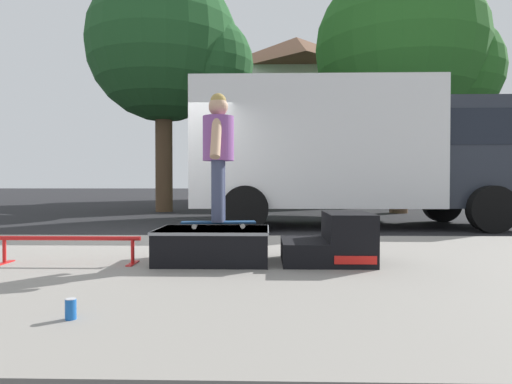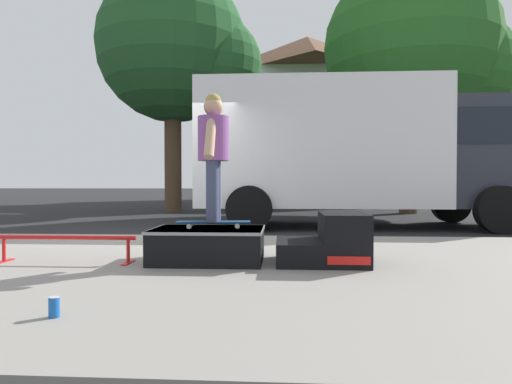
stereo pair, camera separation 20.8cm
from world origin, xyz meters
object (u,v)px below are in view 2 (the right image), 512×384
object	(u,v)px
skate_box	(208,244)
box_truck	(362,148)
skateboard	(214,223)
street_tree_neighbour	(181,52)
soda_can	(54,307)
grind_rail	(65,242)
skater_kid	(213,146)
street_tree_main	(419,53)
kicker_ramp	(329,242)

from	to	relation	value
skate_box	box_truck	xyz separation A→B (m)	(2.51, 4.99, 1.39)
skateboard	street_tree_neighbour	world-z (taller)	street_tree_neighbour
soda_can	box_truck	size ratio (longest dim) A/B	0.02
grind_rail	skater_kid	world-z (taller)	skater_kid
skater_kid	street_tree_neighbour	size ratio (longest dim) A/B	0.17
street_tree_main	street_tree_neighbour	distance (m)	7.62
skater_kid	soda_can	xyz separation A→B (m)	(-0.67, -1.97, -1.15)
skater_kid	box_truck	bearing A→B (deg)	63.49
kicker_ramp	skater_kid	size ratio (longest dim) A/B	0.68
box_truck	kicker_ramp	bearing A→B (deg)	-104.07
soda_can	street_tree_main	size ratio (longest dim) A/B	0.02
skater_kid	box_truck	xyz separation A→B (m)	(2.46, 4.94, 0.37)
soda_can	street_tree_neighbour	distance (m)	12.91
grind_rail	skateboard	distance (m)	1.54
grind_rail	soda_can	distance (m)	1.98
skateboard	box_truck	distance (m)	5.64
soda_can	street_tree_main	bearing A→B (deg)	63.18
skateboard	grind_rail	bearing A→B (deg)	-172.75
grind_rail	soda_can	xyz separation A→B (m)	(0.84, -1.78, -0.15)
skateboard	soda_can	distance (m)	2.11
box_truck	skate_box	bearing A→B (deg)	-116.72
soda_can	street_tree_neighbour	bearing A→B (deg)	99.44
kicker_ramp	street_tree_main	distance (m)	11.03
street_tree_main	soda_can	bearing A→B (deg)	-116.82
kicker_ramp	box_truck	distance (m)	5.32
skate_box	street_tree_main	bearing A→B (deg)	61.50
soda_can	box_truck	bearing A→B (deg)	65.59
kicker_ramp	skater_kid	xyz separation A→B (m)	(-1.21, 0.05, 1.00)
street_tree_main	street_tree_neighbour	world-z (taller)	street_tree_neighbour
grind_rail	box_truck	bearing A→B (deg)	52.19
skateboard	soda_can	xyz separation A→B (m)	(-0.67, -1.97, -0.34)
skateboard	street_tree_neighbour	xyz separation A→B (m)	(-2.62, 9.71, 4.78)
kicker_ramp	box_truck	bearing A→B (deg)	75.93
grind_rail	box_truck	xyz separation A→B (m)	(3.98, 5.13, 1.37)
street_tree_main	skater_kid	bearing A→B (deg)	-118.40
grind_rail	skateboard	size ratio (longest dim) A/B	1.86
skate_box	skateboard	xyz separation A→B (m)	(0.05, 0.05, 0.22)
street_tree_neighbour	skater_kid	bearing A→B (deg)	-74.92
soda_can	kicker_ramp	bearing A→B (deg)	45.55
kicker_ramp	skater_kid	world-z (taller)	skater_kid
kicker_ramp	street_tree_main	bearing A→B (deg)	67.86
kicker_ramp	skate_box	bearing A→B (deg)	179.98
kicker_ramp	grind_rail	world-z (taller)	kicker_ramp
kicker_ramp	street_tree_main	world-z (taller)	street_tree_main
skater_kid	street_tree_main	size ratio (longest dim) A/B	0.17
skate_box	kicker_ramp	world-z (taller)	kicker_ramp
skater_kid	skate_box	bearing A→B (deg)	-133.92
skate_box	skater_kid	size ratio (longest dim) A/B	0.86
skateboard	skater_kid	size ratio (longest dim) A/B	0.59
skate_box	street_tree_neighbour	distance (m)	11.26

